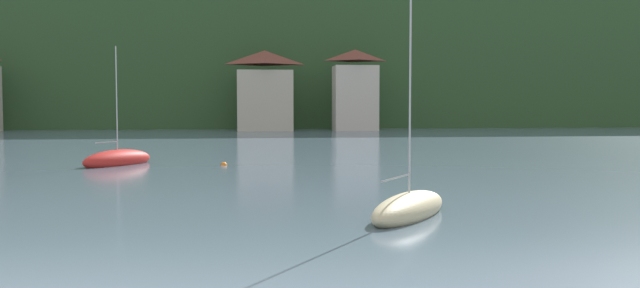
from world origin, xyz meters
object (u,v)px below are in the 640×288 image
object	(u,v)px
shore_building_westcentral	(265,92)
sailboat_far_2	(118,160)
shore_building_central	(355,91)
mooring_buoy_near	(224,165)
sailboat_mid_0	(409,209)

from	to	relation	value
shore_building_westcentral	sailboat_far_2	distance (m)	48.05
shore_building_central	mooring_buoy_near	distance (m)	49.91
sailboat_mid_0	sailboat_far_2	xyz separation A→B (m)	(-12.58, 19.52, 0.04)
sailboat_far_2	mooring_buoy_near	size ratio (longest dim) A/B	19.50
shore_building_central	mooring_buoy_near	size ratio (longest dim) A/B	28.00
shore_building_westcentral	mooring_buoy_near	xyz separation A→B (m)	(-3.80, -47.66, -4.94)
shore_building_central	sailboat_far_2	distance (m)	51.31
shore_building_westcentral	sailboat_far_2	size ratio (longest dim) A/B	1.41
shore_building_central	sailboat_far_2	xyz separation A→B (m)	(-21.55, -46.32, -4.75)
sailboat_mid_0	shore_building_central	bearing A→B (deg)	26.18
shore_building_westcentral	shore_building_central	bearing A→B (deg)	-2.25
shore_building_westcentral	sailboat_far_2	xyz separation A→B (m)	(-9.96, -46.78, -4.66)
sailboat_mid_0	mooring_buoy_near	distance (m)	19.71
sailboat_mid_0	mooring_buoy_near	size ratio (longest dim) A/B	20.87
shore_building_westcentral	shore_building_central	size ratio (longest dim) A/B	0.98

